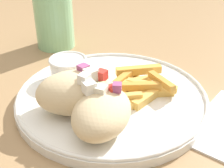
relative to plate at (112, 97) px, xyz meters
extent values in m
cube|color=#9E7A51|center=(0.01, 0.03, -0.03)|extent=(1.57, 1.57, 0.04)
cylinder|color=#9E7A51|center=(0.73, 0.74, -0.39)|extent=(0.06, 0.06, 0.68)
cylinder|color=white|center=(0.00, 0.00, 0.00)|extent=(0.30, 0.30, 0.01)
torus|color=white|center=(0.00, 0.00, 0.01)|extent=(0.30, 0.30, 0.01)
ellipsoid|color=beige|center=(-0.08, -0.04, 0.03)|extent=(0.13, 0.11, 0.05)
cube|color=#A34C84|center=(-0.05, -0.04, 0.06)|extent=(0.02, 0.02, 0.01)
cube|color=red|center=(-0.05, -0.04, 0.05)|extent=(0.02, 0.02, 0.01)
cube|color=white|center=(-0.08, -0.01, 0.06)|extent=(0.02, 0.02, 0.02)
cube|color=#B7D693|center=(-0.06, -0.02, 0.05)|extent=(0.02, 0.02, 0.01)
cube|color=silver|center=(-0.07, -0.03, 0.06)|extent=(0.02, 0.02, 0.02)
ellipsoid|color=beige|center=(-0.06, 0.02, 0.03)|extent=(0.14, 0.14, 0.06)
cube|color=silver|center=(-0.05, 0.00, 0.07)|extent=(0.02, 0.02, 0.02)
cube|color=red|center=(-0.04, -0.01, 0.06)|extent=(0.01, 0.01, 0.01)
cube|color=#A34C84|center=(-0.04, 0.02, 0.06)|extent=(0.02, 0.02, 0.01)
cube|color=white|center=(-0.07, 0.00, 0.07)|extent=(0.01, 0.01, 0.01)
cube|color=#E5B251|center=(0.02, -0.01, 0.01)|extent=(0.06, 0.07, 0.01)
cube|color=#E5B251|center=(0.03, -0.02, 0.01)|extent=(0.06, 0.06, 0.01)
cube|color=#E5B251|center=(0.02, -0.05, 0.01)|extent=(0.06, 0.02, 0.01)
cube|color=gold|center=(0.03, -0.02, 0.01)|extent=(0.05, 0.03, 0.01)
cube|color=#E5B251|center=(0.03, -0.06, 0.01)|extent=(0.05, 0.06, 0.01)
cube|color=gold|center=(0.03, -0.01, 0.01)|extent=(0.07, 0.03, 0.01)
cube|color=#E5B251|center=(0.00, -0.02, 0.01)|extent=(0.05, 0.06, 0.01)
cube|color=gold|center=(0.05, -0.02, 0.01)|extent=(0.04, 0.05, 0.01)
cube|color=gold|center=(0.03, -0.01, 0.01)|extent=(0.08, 0.02, 0.01)
cube|color=gold|center=(0.03, -0.02, 0.01)|extent=(0.07, 0.06, 0.01)
cube|color=#E5B251|center=(-0.02, -0.03, 0.02)|extent=(0.05, 0.05, 0.01)
cube|color=gold|center=(0.05, -0.06, 0.03)|extent=(0.03, 0.06, 0.01)
cube|color=#E5B251|center=(0.04, -0.05, 0.02)|extent=(0.03, 0.08, 0.01)
cube|color=gold|center=(0.03, 0.00, 0.02)|extent=(0.06, 0.01, 0.01)
cube|color=#E5B251|center=(0.03, -0.02, 0.02)|extent=(0.06, 0.05, 0.01)
cube|color=gold|center=(0.06, -0.01, 0.02)|extent=(0.06, 0.07, 0.01)
cube|color=gold|center=(0.02, -0.04, 0.02)|extent=(0.06, 0.07, 0.01)
cylinder|color=white|center=(0.00, 0.09, 0.02)|extent=(0.06, 0.06, 0.04)
cylinder|color=beige|center=(0.00, 0.09, 0.04)|extent=(0.05, 0.05, 0.01)
torus|color=white|center=(0.00, 0.09, 0.04)|extent=(0.06, 0.06, 0.00)
cylinder|color=#8CCC93|center=(0.12, 0.23, 0.05)|extent=(0.08, 0.08, 0.13)
cylinder|color=silver|center=(0.12, 0.23, 0.03)|extent=(0.07, 0.07, 0.08)
camera|label=1|loc=(-0.35, -0.23, 0.27)|focal=50.00mm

